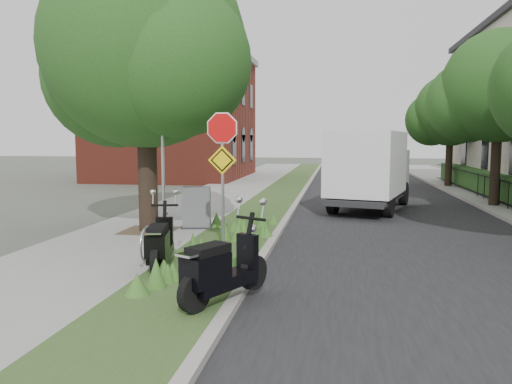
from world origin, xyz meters
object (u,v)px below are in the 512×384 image
at_px(scooter_near, 159,248).
at_px(utility_cabinet, 197,208).
at_px(box_truck, 370,167).
at_px(scooter_far, 217,275).
at_px(sign_assembly, 222,153).

relative_size(scooter_near, utility_cabinet, 1.61).
xyz_separation_m(box_truck, utility_cabinet, (-5.12, -5.18, -0.93)).
bearing_deg(box_truck, scooter_near, -114.89).
xyz_separation_m(scooter_near, scooter_far, (1.56, -1.76, 0.02)).
height_order(sign_assembly, utility_cabinet, sign_assembly).
height_order(sign_assembly, scooter_far, sign_assembly).
distance_m(sign_assembly, utility_cabinet, 3.65).
distance_m(box_truck, utility_cabinet, 7.34).
xyz_separation_m(sign_assembly, utility_cabinet, (-1.44, 2.92, -1.65)).
height_order(scooter_near, utility_cabinet, utility_cabinet).
bearing_deg(utility_cabinet, sign_assembly, -63.76).
bearing_deg(box_truck, sign_assembly, -114.43).
bearing_deg(utility_cabinet, scooter_far, -71.44).
bearing_deg(scooter_far, utility_cabinet, 108.56).
height_order(sign_assembly, scooter_near, sign_assembly).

